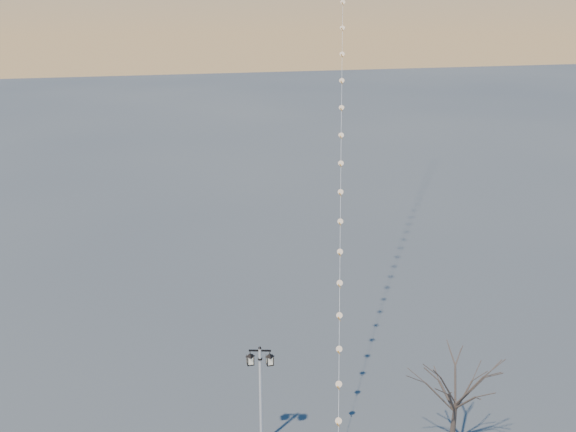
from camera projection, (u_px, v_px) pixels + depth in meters
name	position (u px, v px, depth m)	size (l,w,h in m)	color
street_lamp	(261.00, 392.00, 26.83)	(1.25, 0.65, 5.02)	black
bare_tree	(457.00, 388.00, 26.36)	(2.76, 2.76, 4.59)	#3D332B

